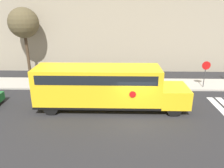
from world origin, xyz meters
The scene contains 6 objects.
ground_plane centered at (0.00, 0.00, 0.00)m, with size 60.00×60.00×0.00m, color #28282B.
sidewalk_strip centered at (0.00, 6.50, 0.07)m, with size 44.00×3.00×0.15m.
building_backdrop centered at (0.00, 13.00, 4.78)m, with size 32.00×4.00×9.57m.
school_bus centered at (-2.18, 1.44, 1.77)m, with size 10.70×2.57×3.11m.
stop_sign centered at (6.55, 5.65, 1.70)m, with size 0.75×0.10×2.53m.
tree_near_sidewalk centered at (-10.57, 9.21, 5.42)m, with size 3.00×3.00×6.97m.
Camera 1 is at (-1.28, -13.00, 7.12)m, focal length 35.00 mm.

